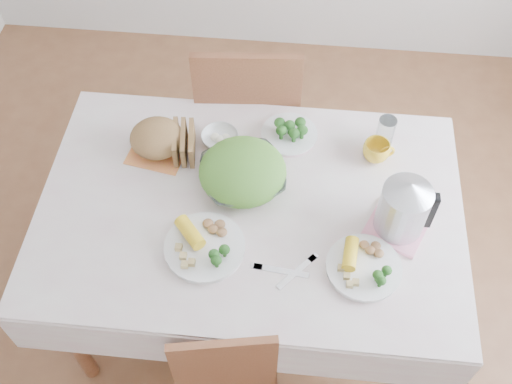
# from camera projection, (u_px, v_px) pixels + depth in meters

# --- Properties ---
(floor) EXTENTS (3.60, 3.60, 0.00)m
(floor) POSITION_uv_depth(u_px,v_px,m) (251.00, 301.00, 2.73)
(floor) COLOR brown
(floor) RESTS_ON ground
(dining_table) EXTENTS (1.40, 0.90, 0.75)m
(dining_table) POSITION_uv_depth(u_px,v_px,m) (251.00, 260.00, 2.43)
(dining_table) COLOR brown
(dining_table) RESTS_ON floor
(tablecloth) EXTENTS (1.50, 1.00, 0.01)m
(tablecloth) POSITION_uv_depth(u_px,v_px,m) (250.00, 207.00, 2.12)
(tablecloth) COLOR beige
(tablecloth) RESTS_ON dining_table
(chair_far) EXTENTS (0.49, 0.49, 1.00)m
(chair_far) POSITION_uv_depth(u_px,v_px,m) (249.00, 115.00, 2.78)
(chair_far) COLOR brown
(chair_far) RESTS_ON floor
(salad_bowl) EXTENTS (0.38, 0.38, 0.07)m
(salad_bowl) POSITION_uv_depth(u_px,v_px,m) (243.00, 176.00, 2.15)
(salad_bowl) COLOR white
(salad_bowl) RESTS_ON tablecloth
(dinner_plate_left) EXTENTS (0.35, 0.35, 0.02)m
(dinner_plate_left) POSITION_uv_depth(u_px,v_px,m) (205.00, 247.00, 2.00)
(dinner_plate_left) COLOR white
(dinner_plate_left) RESTS_ON tablecloth
(dinner_plate_right) EXTENTS (0.33, 0.33, 0.02)m
(dinner_plate_right) POSITION_uv_depth(u_px,v_px,m) (364.00, 268.00, 1.96)
(dinner_plate_right) COLOR white
(dinner_plate_right) RESTS_ON tablecloth
(broccoli_plate) EXTENTS (0.24, 0.24, 0.02)m
(broccoli_plate) POSITION_uv_depth(u_px,v_px,m) (289.00, 135.00, 2.30)
(broccoli_plate) COLOR beige
(broccoli_plate) RESTS_ON tablecloth
(napkin) EXTENTS (0.24, 0.24, 0.00)m
(napkin) POSITION_uv_depth(u_px,v_px,m) (159.00, 149.00, 2.27)
(napkin) COLOR #EC8746
(napkin) RESTS_ON tablecloth
(bread_loaf) EXTENTS (0.26, 0.26, 0.12)m
(bread_loaf) POSITION_uv_depth(u_px,v_px,m) (157.00, 139.00, 2.22)
(bread_loaf) COLOR brown
(bread_loaf) RESTS_ON napkin
(fruit_bowl) EXTENTS (0.19, 0.19, 0.04)m
(fruit_bowl) POSITION_uv_depth(u_px,v_px,m) (220.00, 139.00, 2.27)
(fruit_bowl) COLOR white
(fruit_bowl) RESTS_ON tablecloth
(yellow_mug) EXTENTS (0.12, 0.12, 0.08)m
(yellow_mug) POSITION_uv_depth(u_px,v_px,m) (376.00, 151.00, 2.21)
(yellow_mug) COLOR gold
(yellow_mug) RESTS_ON tablecloth
(glass_tumbler) EXTENTS (0.09, 0.09, 0.13)m
(glass_tumbler) POSITION_uv_depth(u_px,v_px,m) (385.00, 132.00, 2.24)
(glass_tumbler) COLOR white
(glass_tumbler) RESTS_ON tablecloth
(pink_tray) EXTENTS (0.25, 0.25, 0.02)m
(pink_tray) POSITION_uv_depth(u_px,v_px,m) (397.00, 226.00, 2.06)
(pink_tray) COLOR pink
(pink_tray) RESTS_ON tablecloth
(electric_kettle) EXTENTS (0.22, 0.22, 0.23)m
(electric_kettle) POSITION_uv_depth(u_px,v_px,m) (404.00, 207.00, 1.97)
(electric_kettle) COLOR #B2B5BA
(electric_kettle) RESTS_ON pink_tray
(fork_right) EXTENTS (0.13, 0.14, 0.00)m
(fork_right) POSITION_uv_depth(u_px,v_px,m) (297.00, 272.00, 1.96)
(fork_right) COLOR silver
(fork_right) RESTS_ON tablecloth
(knife) EXTENTS (0.19, 0.04, 0.00)m
(knife) POSITION_uv_depth(u_px,v_px,m) (281.00, 271.00, 1.96)
(knife) COLOR silver
(knife) RESTS_ON tablecloth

